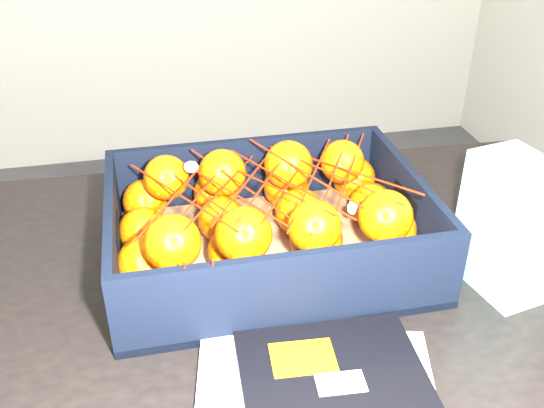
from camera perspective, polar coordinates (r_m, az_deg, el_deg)
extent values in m
cube|color=black|center=(0.87, -1.30, -9.53)|extent=(1.23, 0.84, 0.04)
cylinder|color=black|center=(1.52, 17.14, -8.54)|extent=(0.06, 0.06, 0.71)
cube|color=orange|center=(0.74, 2.87, -13.98)|extent=(0.08, 0.06, 0.00)
cube|color=white|center=(0.72, 6.37, -16.10)|extent=(0.06, 0.04, 0.00)
cube|color=olive|center=(0.92, -0.40, -4.59)|extent=(0.45, 0.33, 0.01)
cube|color=black|center=(1.03, -2.26, 3.00)|extent=(0.45, 0.01, 0.12)
cube|color=black|center=(0.76, 2.11, -8.24)|extent=(0.45, 0.01, 0.12)
cube|color=black|center=(0.88, -14.40, -3.37)|extent=(0.01, 0.31, 0.12)
cube|color=black|center=(0.95, 12.48, -0.24)|extent=(0.01, 0.31, 0.12)
sphere|color=#DB5C04|center=(0.79, -11.10, -8.51)|extent=(0.07, 0.07, 0.07)
sphere|color=#DB5C04|center=(0.85, -11.67, -5.33)|extent=(0.07, 0.07, 0.07)
sphere|color=#DB5C04|center=(0.91, -11.82, -2.43)|extent=(0.07, 0.07, 0.07)
sphere|color=#DB5C04|center=(0.99, -11.67, 0.27)|extent=(0.07, 0.07, 0.07)
sphere|color=#DB5C04|center=(0.79, -2.89, -7.49)|extent=(0.07, 0.07, 0.07)
sphere|color=#DB5C04|center=(0.86, -3.64, -4.31)|extent=(0.07, 0.07, 0.07)
sphere|color=#DB5C04|center=(0.92, -4.65, -1.43)|extent=(0.07, 0.07, 0.07)
sphere|color=#DB5C04|center=(0.99, -5.21, 1.00)|extent=(0.07, 0.07, 0.07)
sphere|color=#DB5C04|center=(0.82, 5.57, -6.46)|extent=(0.07, 0.07, 0.07)
sphere|color=#DB5C04|center=(0.88, 4.12, -3.40)|extent=(0.08, 0.08, 0.08)
sphere|color=#DB5C04|center=(0.94, 2.54, -0.73)|extent=(0.07, 0.07, 0.07)
sphere|color=#DB5C04|center=(1.01, 1.30, 1.63)|extent=(0.07, 0.07, 0.07)
sphere|color=#DB5C04|center=(0.85, 12.88, -5.42)|extent=(0.07, 0.07, 0.07)
sphere|color=#DB5C04|center=(0.91, 11.12, -2.35)|extent=(0.07, 0.07, 0.07)
sphere|color=#DB5C04|center=(0.97, 9.11, -0.01)|extent=(0.07, 0.07, 0.07)
sphere|color=#DB5C04|center=(1.04, 7.58, 2.40)|extent=(0.07, 0.07, 0.07)
sphere|color=#DB5C04|center=(0.78, -9.18, -3.55)|extent=(0.07, 0.07, 0.07)
sphere|color=#DB5C04|center=(0.93, -9.74, 2.44)|extent=(0.07, 0.07, 0.07)
sphere|color=#DB5C04|center=(0.79, -2.64, -2.86)|extent=(0.07, 0.07, 0.07)
sphere|color=#DB5C04|center=(0.93, -4.62, 2.88)|extent=(0.07, 0.07, 0.07)
sphere|color=#DB5C04|center=(0.80, 3.94, -2.11)|extent=(0.07, 0.07, 0.07)
sphere|color=#DB5C04|center=(0.95, 1.52, 3.64)|extent=(0.08, 0.08, 0.08)
sphere|color=#DB5C04|center=(0.84, 10.44, -1.17)|extent=(0.07, 0.07, 0.07)
sphere|color=#DB5C04|center=(0.97, 6.51, 3.90)|extent=(0.07, 0.07, 0.07)
cylinder|color=red|center=(0.84, -8.55, 0.84)|extent=(0.13, 0.23, 0.02)
cylinder|color=red|center=(0.85, -6.49, 0.87)|extent=(0.13, 0.23, 0.01)
cylinder|color=red|center=(0.84, -4.45, 1.51)|extent=(0.13, 0.23, 0.01)
cylinder|color=red|center=(0.86, -2.48, 1.56)|extent=(0.13, 0.23, 0.02)
cylinder|color=red|center=(0.85, -0.37, 1.82)|extent=(0.13, 0.23, 0.03)
cylinder|color=red|center=(0.87, 1.46, 2.06)|extent=(0.13, 0.23, 0.00)
cylinder|color=red|center=(0.87, 3.39, 2.72)|extent=(0.13, 0.23, 0.02)
cylinder|color=red|center=(0.88, 5.42, 2.87)|extent=(0.13, 0.23, 0.02)
cylinder|color=red|center=(0.89, 7.16, 3.07)|extent=(0.13, 0.23, 0.04)
cylinder|color=red|center=(0.85, -8.61, 1.17)|extent=(0.13, 0.23, 0.01)
cylinder|color=red|center=(0.85, -6.54, 1.08)|extent=(0.13, 0.23, 0.01)
cylinder|color=red|center=(0.85, -4.50, 1.53)|extent=(0.13, 0.23, 0.03)
cylinder|color=red|center=(0.86, -2.51, 1.85)|extent=(0.13, 0.23, 0.03)
cylinder|color=red|center=(0.86, -0.47, 2.19)|extent=(0.13, 0.23, 0.03)
cylinder|color=red|center=(0.87, 1.51, 1.81)|extent=(0.13, 0.23, 0.03)
cylinder|color=red|center=(0.86, 3.61, 2.17)|extent=(0.13, 0.23, 0.01)
cylinder|color=red|center=(0.87, 5.56, 2.33)|extent=(0.13, 0.23, 0.02)
cylinder|color=red|center=(0.89, 7.16, 2.88)|extent=(0.13, 0.23, 0.01)
cylinder|color=red|center=(0.74, -7.97, -7.22)|extent=(0.00, 0.03, 0.09)
cylinder|color=red|center=(0.74, -5.65, -6.95)|extent=(0.01, 0.04, 0.08)
cube|color=white|center=(0.88, 21.21, -1.95)|extent=(0.11, 0.14, 0.19)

